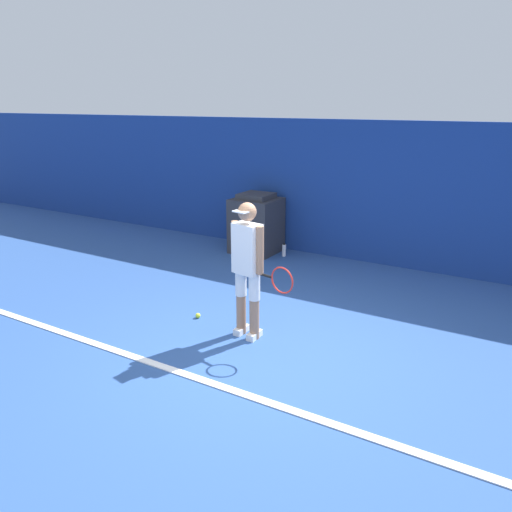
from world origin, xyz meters
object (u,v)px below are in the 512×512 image
covered_chair (256,224)px  water_bottle (284,250)px  tennis_player (248,264)px  tennis_ball (198,316)px

covered_chair → water_bottle: size_ratio=4.60×
tennis_player → covered_chair: bearing=130.0°
tennis_player → water_bottle: (-1.18, 3.19, -0.82)m
covered_chair → tennis_player: bearing=-60.8°
tennis_player → covered_chair: size_ratio=1.48×
tennis_player → tennis_ball: (-0.86, 0.11, -0.90)m
tennis_player → covered_chair: tennis_player is taller
tennis_player → water_bottle: size_ratio=6.79×
tennis_ball → covered_chair: 3.26m
tennis_ball → covered_chair: size_ratio=0.06×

